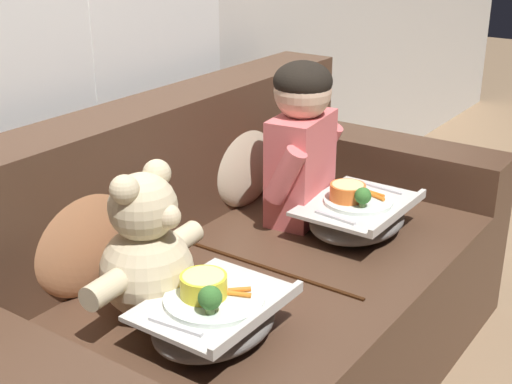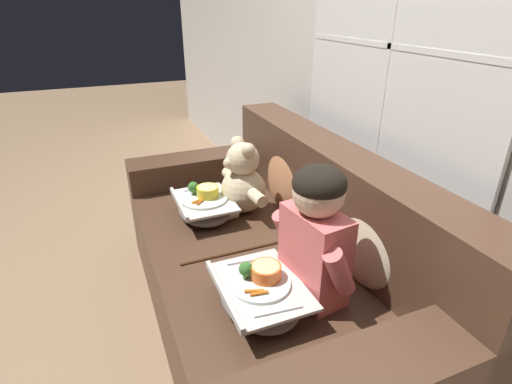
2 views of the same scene
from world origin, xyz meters
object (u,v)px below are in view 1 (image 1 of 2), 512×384
Objects in this scene: throw_pillow_behind_teddy at (76,225)px; teddy_bear at (148,254)px; couch at (232,297)px; throw_pillow_behind_child at (238,153)px; child_figure at (302,135)px; lap_tray_teddy at (214,316)px; lap_tray_child at (357,215)px.

throw_pillow_behind_teddy is 0.26m from teddy_bear.
couch reaches higher than throw_pillow_behind_child.
child_figure is (0.74, -0.26, 0.11)m from throw_pillow_behind_teddy.
couch reaches higher than lap_tray_teddy.
throw_pillow_behind_teddy reaches higher than lap_tray_teddy.
throw_pillow_behind_child reaches higher than lap_tray_child.
throw_pillow_behind_teddy is 1.14× the size of lap_tray_teddy.
child_figure reaches higher than lap_tray_teddy.
teddy_bear is at bearing 89.41° from lap_tray_teddy.
throw_pillow_behind_child reaches higher than lap_tray_teddy.
teddy_bear reaches higher than throw_pillow_behind_teddy.
couch reaches higher than lap_tray_child.
throw_pillow_behind_child is 0.74m from throw_pillow_behind_teddy.
couch is 0.48m from lap_tray_child.
couch is at bearing 178.16° from child_figure.
throw_pillow_behind_teddy is at bearing 160.92° from child_figure.
child_figure reaches higher than couch.
child_figure is at bearing 0.35° from teddy_bear.
throw_pillow_behind_teddy is 1.05× the size of lap_tray_child.
child_figure is at bearing -1.84° from couch.
child_figure is at bearing 16.20° from lap_tray_teddy.
couch is 0.48m from teddy_bear.
teddy_bear is (-0.74, -0.26, -0.01)m from throw_pillow_behind_child.
lap_tray_teddy is at bearing -90.59° from teddy_bear.
lap_tray_child is at bearing -32.55° from throw_pillow_behind_teddy.
couch is 4.87× the size of throw_pillow_behind_child.
throw_pillow_behind_teddy is 0.79m from child_figure.
throw_pillow_behind_child is 0.79m from teddy_bear.
throw_pillow_behind_teddy is (-0.37, 0.24, 0.32)m from couch.
lap_tray_teddy is (-0.37, -0.23, 0.20)m from couch.
child_figure is at bearing 89.53° from lap_tray_child.
throw_pillow_behind_teddy is at bearing 89.80° from lap_tray_teddy.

